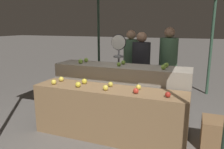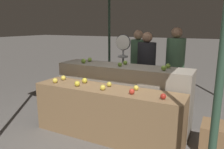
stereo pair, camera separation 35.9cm
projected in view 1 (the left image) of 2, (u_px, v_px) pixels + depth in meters
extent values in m
plane|color=#66605B|center=(108.00, 136.00, 3.51)|extent=(60.00, 60.00, 0.00)
cylinder|color=#33513D|center=(99.00, 42.00, 6.53)|extent=(0.07, 0.07, 2.52)
cylinder|color=#33513D|center=(211.00, 46.00, 5.44)|extent=(0.07, 0.07, 2.52)
cube|color=olive|center=(108.00, 113.00, 3.42)|extent=(2.38, 0.55, 0.81)
cube|color=gray|center=(121.00, 94.00, 3.94)|extent=(2.38, 0.55, 1.06)
sphere|color=yellow|center=(54.00, 82.00, 3.54)|extent=(0.08, 0.08, 0.08)
sphere|color=gold|center=(78.00, 85.00, 3.38)|extent=(0.09, 0.09, 0.09)
sphere|color=yellow|center=(106.00, 88.00, 3.22)|extent=(0.08, 0.08, 0.08)
sphere|color=red|center=(136.00, 91.00, 3.07)|extent=(0.08, 0.08, 0.08)
sphere|color=#AD281E|center=(168.00, 95.00, 2.90)|extent=(0.08, 0.08, 0.08)
sphere|color=yellow|center=(61.00, 79.00, 3.73)|extent=(0.08, 0.08, 0.08)
sphere|color=gold|center=(84.00, 81.00, 3.58)|extent=(0.09, 0.09, 0.09)
sphere|color=gold|center=(111.00, 84.00, 3.41)|extent=(0.08, 0.08, 0.08)
sphere|color=yellow|center=(138.00, 87.00, 3.26)|extent=(0.08, 0.08, 0.08)
sphere|color=#7AA338|center=(81.00, 61.00, 3.98)|extent=(0.09, 0.09, 0.09)
sphere|color=#7AA338|center=(119.00, 64.00, 3.71)|extent=(0.07, 0.07, 0.07)
sphere|color=#84AD3D|center=(164.00, 67.00, 3.45)|extent=(0.08, 0.08, 0.08)
sphere|color=#84AD3D|center=(86.00, 60.00, 4.17)|extent=(0.08, 0.08, 0.08)
sphere|color=#7AA338|center=(123.00, 62.00, 3.90)|extent=(0.08, 0.08, 0.08)
sphere|color=#84AD3D|center=(166.00, 65.00, 3.64)|extent=(0.08, 0.08, 0.08)
cylinder|color=#99999E|center=(119.00, 76.00, 4.51)|extent=(0.04, 0.04, 1.45)
cylinder|color=black|center=(119.00, 42.00, 4.35)|extent=(0.31, 0.01, 0.31)
cylinder|color=silver|center=(118.00, 42.00, 4.34)|extent=(0.29, 0.02, 0.29)
cylinder|color=#99999E|center=(118.00, 53.00, 4.38)|extent=(0.01, 0.01, 0.14)
cylinder|color=#99999E|center=(118.00, 56.00, 4.40)|extent=(0.20, 0.20, 0.03)
cube|color=#2D2D38|center=(140.00, 90.00, 4.74)|extent=(0.31, 0.22, 0.75)
cylinder|color=#232328|center=(141.00, 58.00, 4.58)|extent=(0.44, 0.44, 0.65)
sphere|color=#936B51|center=(142.00, 37.00, 4.49)|extent=(0.21, 0.21, 0.21)
cube|color=#2D2D38|center=(167.00, 87.00, 4.87)|extent=(0.34, 0.29, 0.80)
cylinder|color=#476B4C|center=(168.00, 54.00, 4.71)|extent=(0.52, 0.52, 0.69)
sphere|color=#936B51|center=(170.00, 32.00, 4.61)|extent=(0.23, 0.23, 0.23)
cube|color=#2D2D38|center=(130.00, 83.00, 5.26)|extent=(0.30, 0.25, 0.77)
cylinder|color=#476B4C|center=(131.00, 54.00, 5.11)|extent=(0.46, 0.46, 0.67)
sphere|color=tan|center=(131.00, 35.00, 5.01)|extent=(0.22, 0.22, 0.22)
cube|color=olive|center=(217.00, 134.00, 3.14)|extent=(0.43, 0.43, 0.43)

